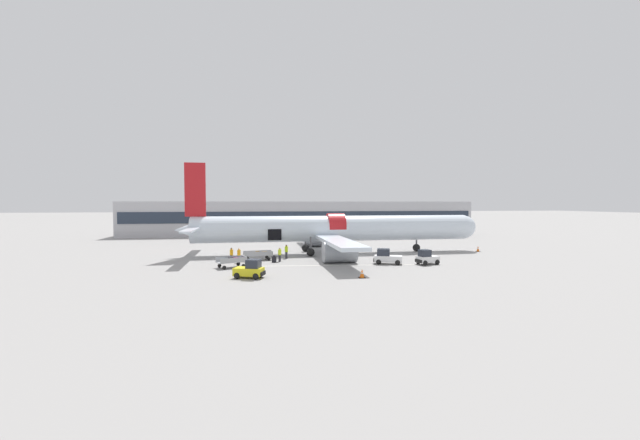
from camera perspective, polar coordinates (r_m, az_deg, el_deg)
The scene contains 17 objects.
ground_plane at distance 48.91m, azimuth 3.30°, elevation -5.43°, with size 500.00×500.00×0.00m, color gray.
apron_marking_line at distance 42.69m, azimuth 2.59°, elevation -6.59°, with size 19.16×2.22×0.01m.
terminal_strip at distance 86.29m, azimuth -2.54°, elevation 0.36°, with size 73.90×11.76×7.01m.
airplane at distance 52.26m, azimuth 1.64°, elevation -1.42°, with size 40.77×32.37×11.77m.
baggage_tug_lead at distance 44.72m, azimuth 15.28°, elevation -5.39°, with size 2.67×2.07×1.64m.
baggage_tug_mid at distance 36.04m, azimuth -10.14°, elevation -7.20°, with size 2.96×2.35×1.69m.
baggage_tug_rear at distance 44.11m, azimuth 9.71°, elevation -5.40°, with size 3.36×2.47×1.68m.
baggage_cart_loading at distance 46.98m, azimuth -8.85°, elevation -5.08°, with size 4.31×2.18×1.09m.
baggage_cart_queued at distance 42.12m, azimuth -12.64°, elevation -5.99°, with size 3.84×2.56×1.10m.
ground_crew_loader_a at distance 45.22m, azimuth -11.71°, elevation -5.00°, with size 0.52×0.56×1.68m.
ground_crew_loader_b at distance 45.40m, azimuth -5.88°, elevation -4.96°, with size 0.38×0.56×1.63m.
ground_crew_driver at distance 47.84m, azimuth -4.91°, elevation -4.54°, with size 0.49×0.59×1.69m.
ground_crew_supervisor at distance 46.16m, azimuth -12.75°, elevation -4.89°, with size 0.46×0.57×1.63m.
suitcase_on_tarmac_spare at distance 44.89m, azimuth -6.69°, elevation -5.72°, with size 0.53×0.44×0.79m.
safety_cone_nose at distance 58.57m, azimuth 22.00°, elevation -3.93°, with size 0.57×0.57×0.78m.
safety_cone_engine_left at distance 35.84m, azimuth 6.14°, elevation -7.76°, with size 0.63×0.63×0.79m.
safety_cone_wingtip at distance 45.09m, azimuth 4.18°, elevation -5.72°, with size 0.60×0.60×0.66m.
Camera 1 is at (-11.12, -47.14, 6.77)m, focal length 22.00 mm.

